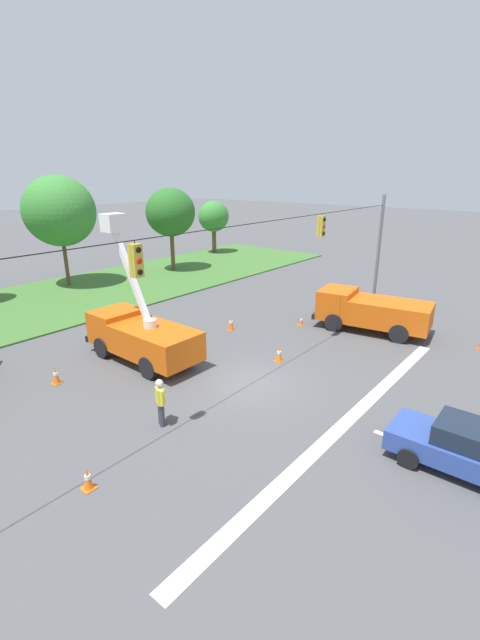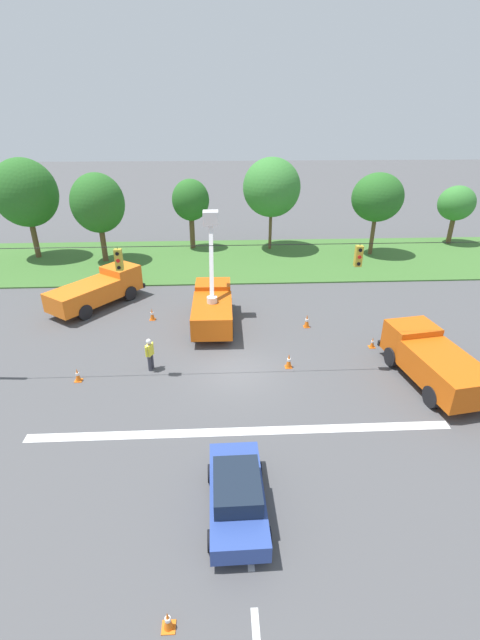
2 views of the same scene
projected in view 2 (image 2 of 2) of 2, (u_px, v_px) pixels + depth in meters
ground_plane at (237, 371)px, 21.82m from camera, size 200.00×200.00×0.00m
grass_verge at (228, 259)px, 37.92m from camera, size 56.00×12.00×0.10m
lane_markings at (243, 457)px, 16.39m from camera, size 17.60×15.25×0.01m
signal_gantry at (237, 294)px, 19.94m from camera, size 26.20×0.33×7.20m
tree_far_west at (25, 193)px, 35.97m from camera, size 5.38×4.77×8.53m
tree_west at (98, 203)px, 35.33m from camera, size 4.39×4.38×7.48m
tree_centre at (191, 201)px, 39.05m from camera, size 3.40×2.97×6.44m
tree_east at (272, 188)px, 38.31m from camera, size 5.15×5.57×8.31m
tree_far_east at (378, 198)px, 37.00m from camera, size 4.47×4.03×7.24m
tree_east_end at (457, 204)px, 40.70m from camera, size 3.50×3.06×5.61m
utility_truck_bucket_lift at (213, 305)px, 25.98m from camera, size 2.46×6.11×6.70m
utility_truck_support_near at (433, 360)px, 20.52m from camera, size 3.36×6.43×2.14m
utility_truck_support_far at (99, 289)px, 28.71m from camera, size 5.79×6.60×2.22m
sedan_blue at (237, 494)px, 13.87m from camera, size 1.97×4.33×1.56m
road_worker at (150, 352)px, 21.53m from camera, size 0.39×0.59×1.77m
traffic_cone_foreground_left at (78, 375)px, 20.89m from camera, size 0.36×0.36×0.69m
traffic_cone_foreground_right at (168, 621)px, 10.88m from camera, size 0.36×0.36×0.64m
traffic_cone_mid_left at (372, 343)px, 23.88m from camera, size 0.36×0.36×0.62m
traffic_cone_mid_right at (152, 314)px, 27.00m from camera, size 0.36×0.36×0.77m
traffic_cone_near_bucket at (289, 361)px, 21.98m from camera, size 0.36×0.36×0.78m
traffic_cone_far_left at (307, 321)px, 26.07m from camera, size 0.36×0.36×0.83m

